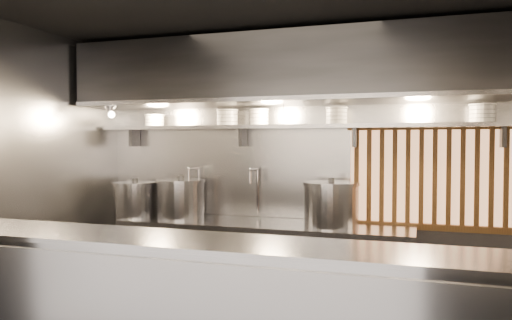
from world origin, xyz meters
The scene contains 19 objects.
ceiling centered at (0.00, 0.00, 2.80)m, with size 4.50×4.50×0.00m, color black.
wall_back centered at (0.00, 1.50, 1.40)m, with size 4.50×4.50×0.00m, color gray.
wall_left centered at (-2.25, 0.00, 1.40)m, with size 3.00×3.00×0.00m, color gray.
cooking_bench centered at (-0.30, 1.13, 0.45)m, with size 3.00×0.70×0.90m, color #9B9BA0.
bowl_shelf centered at (0.00, 1.32, 1.88)m, with size 4.40×0.34×0.04m, color #9B9BA0.
exhaust_hood centered at (0.00, 1.10, 2.42)m, with size 4.40×0.81×0.65m.
wood_screen centered at (1.30, 1.45, 1.38)m, with size 1.56×0.09×1.04m.
faucet_left centered at (-1.15, 1.37, 1.31)m, with size 0.04×0.30×0.50m.
faucet_right centered at (-0.45, 1.37, 1.31)m, with size 0.04×0.30×0.50m.
heat_lamp centered at (-1.90, 0.85, 2.07)m, with size 0.25×0.35×0.20m.
pendant_bulb centered at (-0.10, 1.20, 1.96)m, with size 0.09×0.09×0.19m.
stock_pot_left centered at (-1.75, 1.09, 1.09)m, with size 0.65×0.65×0.42m.
stock_pot_mid centered at (-1.22, 1.14, 1.11)m, with size 0.55×0.55×0.46m.
stock_pot_right centered at (0.41, 1.10, 1.12)m, with size 0.66×0.66×0.47m.
bowl_stack_0 centered at (-1.64, 1.32, 1.97)m, with size 0.23×0.23×0.13m.
bowl_stack_1 centered at (-0.75, 1.32, 1.98)m, with size 0.24×0.24×0.17m.
bowl_stack_2 centered at (-0.39, 1.32, 1.98)m, with size 0.21×0.21×0.17m.
bowl_stack_3 centered at (0.42, 1.32, 1.98)m, with size 0.23×0.23×0.17m.
bowl_stack_4 centered at (1.76, 1.32, 1.98)m, with size 0.24×0.24×0.17m.
Camera 1 is at (1.22, -3.69, 1.71)m, focal length 35.00 mm.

